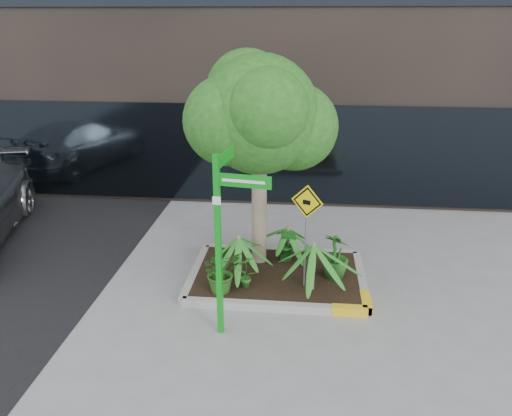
{
  "coord_description": "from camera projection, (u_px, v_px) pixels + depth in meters",
  "views": [
    {
      "loc": [
        0.63,
        -8.22,
        4.71
      ],
      "look_at": [
        -0.2,
        0.2,
        1.5
      ],
      "focal_mm": 35.0,
      "sensor_mm": 36.0,
      "label": 1
    }
  ],
  "objects": [
    {
      "name": "ground",
      "position": [
        266.0,
        287.0,
        9.37
      ],
      "size": [
        80.0,
        80.0,
        0.0
      ],
      "primitive_type": "plane",
      "color": "gray",
      "rests_on": "ground"
    },
    {
      "name": "street_sign_post",
      "position": [
        223.0,
        227.0,
        7.42
      ],
      "size": [
        0.86,
        0.94,
        2.94
      ],
      "rotation": [
        0.0,
        0.0,
        -0.16
      ],
      "color": "#0E9F1B",
      "rests_on": "ground"
    },
    {
      "name": "shrub_a",
      "position": [
        221.0,
        271.0,
        8.81
      ],
      "size": [
        0.98,
        0.98,
        0.77
      ],
      "primitive_type": "imported",
      "rotation": [
        0.0,
        0.0,
        0.72
      ],
      "color": "#224E16",
      "rests_on": "planter"
    },
    {
      "name": "shrub_c",
      "position": [
        246.0,
        271.0,
        8.97
      ],
      "size": [
        0.47,
        0.47,
        0.64
      ],
      "primitive_type": "imported",
      "rotation": [
        0.0,
        0.0,
        3.86
      ],
      "color": "#27651F",
      "rests_on": "planter"
    },
    {
      "name": "palm_front",
      "position": [
        314.0,
        245.0,
        8.72
      ],
      "size": [
        1.03,
        1.03,
        1.15
      ],
      "color": "gray",
      "rests_on": "ground"
    },
    {
      "name": "shrub_d",
      "position": [
        288.0,
        244.0,
        9.94
      ],
      "size": [
        0.57,
        0.57,
        0.74
      ],
      "primitive_type": "imported",
      "rotation": [
        0.0,
        0.0,
        5.66
      ],
      "color": "#1E651D",
      "rests_on": "planter"
    },
    {
      "name": "cattle_sign",
      "position": [
        306.0,
        219.0,
        8.66
      ],
      "size": [
        0.55,
        0.27,
        1.94
      ],
      "rotation": [
        0.0,
        0.0,
        -0.43
      ],
      "color": "slate",
      "rests_on": "ground"
    },
    {
      "name": "tree",
      "position": [
        259.0,
        115.0,
        9.06
      ],
      "size": [
        2.82,
        2.5,
        4.23
      ],
      "color": "gray",
      "rests_on": "ground"
    },
    {
      "name": "planter",
      "position": [
        279.0,
        276.0,
        9.57
      ],
      "size": [
        3.35,
        2.36,
        0.15
      ],
      "color": "#9E9E99",
      "rests_on": "ground"
    },
    {
      "name": "palm_back",
      "position": [
        288.0,
        228.0,
        9.95
      ],
      "size": [
        0.79,
        0.79,
        0.87
      ],
      "color": "gray",
      "rests_on": "ground"
    },
    {
      "name": "palm_left",
      "position": [
        239.0,
        238.0,
        9.23
      ],
      "size": [
        0.94,
        0.94,
        1.04
      ],
      "color": "gray",
      "rests_on": "ground"
    },
    {
      "name": "shrub_b",
      "position": [
        336.0,
        255.0,
        9.29
      ],
      "size": [
        0.69,
        0.69,
        0.88
      ],
      "primitive_type": "imported",
      "rotation": [
        0.0,
        0.0,
        2.52
      ],
      "color": "#235D1B",
      "rests_on": "planter"
    }
  ]
}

